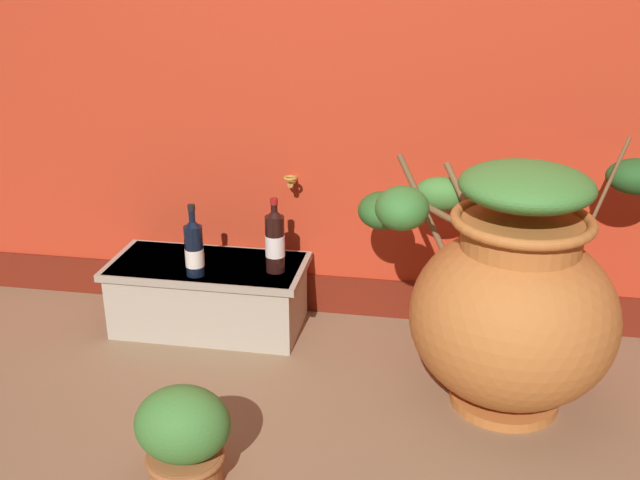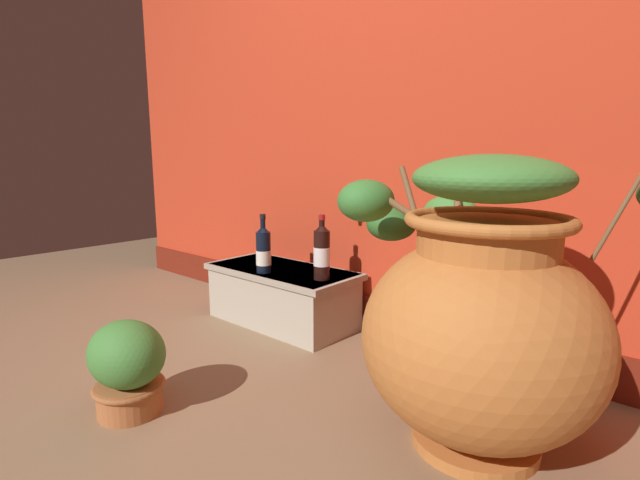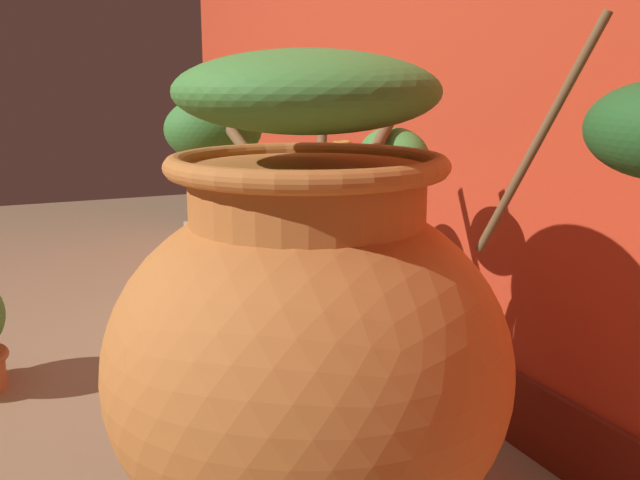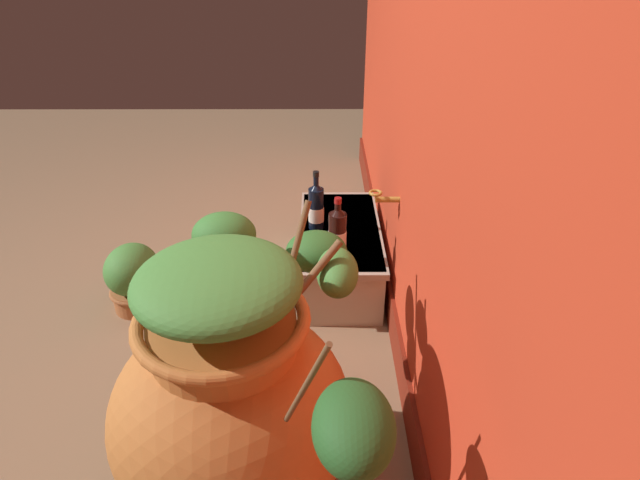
% 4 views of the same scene
% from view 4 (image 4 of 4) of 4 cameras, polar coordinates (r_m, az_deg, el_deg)
% --- Properties ---
extents(ground_plane, '(7.00, 7.00, 0.00)m').
position_cam_4_polar(ground_plane, '(2.50, -18.44, -11.32)').
color(ground_plane, '#896B4C').
extents(back_wall, '(4.40, 0.33, 2.60)m').
position_cam_4_polar(back_wall, '(1.84, 14.21, 19.89)').
color(back_wall, red).
rests_on(back_wall, ground_plane).
extents(terracotta_urn, '(1.09, 0.75, 0.92)m').
position_cam_4_polar(terracotta_urn, '(1.66, -8.88, -15.63)').
color(terracotta_urn, '#C17033').
rests_on(terracotta_urn, ground_plane).
extents(stone_ledge, '(0.82, 0.39, 0.30)m').
position_cam_4_polar(stone_ledge, '(2.75, 2.07, -1.22)').
color(stone_ledge, '#B2A893').
rests_on(stone_ledge, ground_plane).
extents(wine_bottle_left, '(0.08, 0.08, 0.31)m').
position_cam_4_polar(wine_bottle_left, '(2.35, 1.81, 0.57)').
color(wine_bottle_left, black).
rests_on(wine_bottle_left, stone_ledge).
extents(wine_bottle_middle, '(0.07, 0.07, 0.30)m').
position_cam_4_polar(wine_bottle_middle, '(2.63, -0.41, 3.55)').
color(wine_bottle_middle, black).
rests_on(wine_bottle_middle, stone_ledge).
extents(potted_shrub, '(0.29, 0.24, 0.33)m').
position_cam_4_polar(potted_shrub, '(2.68, -18.83, -3.63)').
color(potted_shrub, '#B26638').
rests_on(potted_shrub, ground_plane).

